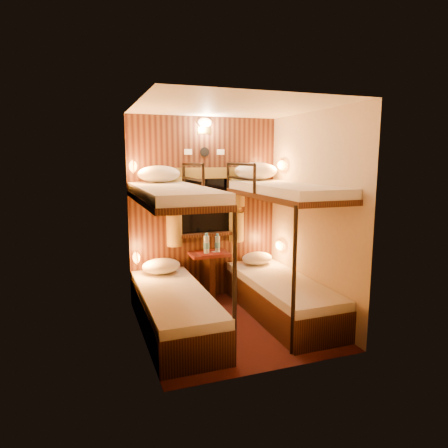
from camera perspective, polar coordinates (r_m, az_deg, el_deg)
name	(u,v)px	position (r m, az deg, el deg)	size (l,w,h in m)	color
floor	(232,325)	(4.68, 1.18, -14.17)	(2.10, 2.10, 0.00)	#3D1510
ceiling	(233,107)	(4.32, 1.30, 16.40)	(2.10, 2.10, 0.00)	silver
wall_back	(204,209)	(5.33, -2.84, 2.14)	(2.40, 2.40, 0.00)	#C6B293
wall_front	(277,239)	(3.40, 7.63, -2.12)	(2.40, 2.40, 0.00)	#C6B293
wall_left	(140,226)	(4.10, -11.93, -0.27)	(2.40, 2.40, 0.00)	#C6B293
wall_right	(312,216)	(4.79, 12.47, 1.11)	(2.40, 2.40, 0.00)	#C6B293
back_panel	(205,209)	(5.31, -2.79, 2.12)	(2.00, 0.03, 2.40)	black
bunk_left	(174,282)	(4.37, -7.15, -8.17)	(0.72, 1.90, 1.82)	black
bunk_right	(281,270)	(4.81, 8.18, -6.56)	(0.72, 1.90, 1.82)	black
window	(205,211)	(5.29, -2.69, 1.88)	(1.00, 0.12, 0.79)	black
curtains	(206,205)	(5.24, -2.59, 2.73)	(1.10, 0.22, 1.00)	olive
back_fixtures	(205,128)	(5.25, -2.77, 13.48)	(0.54, 0.09, 0.48)	black
reading_lamps	(212,209)	(4.99, -1.66, 2.12)	(2.00, 0.20, 1.25)	orange
table	(209,270)	(5.30, -2.13, -6.57)	(0.50, 0.34, 0.66)	#541413
bottle_left	(206,245)	(5.17, -2.53, -2.96)	(0.08, 0.08, 0.27)	#99BFE5
bottle_right	(217,244)	(5.25, -0.95, -2.88)	(0.07, 0.07, 0.25)	#99BFE5
sachet_a	(217,252)	(5.25, -1.06, -4.02)	(0.08, 0.06, 0.01)	silver
sachet_b	(215,252)	(5.27, -1.30, -3.98)	(0.08, 0.06, 0.01)	silver
pillow_lower_left	(161,266)	(5.03, -8.95, -5.95)	(0.48, 0.34, 0.19)	silver
pillow_lower_right	(257,258)	(5.42, 4.74, -4.89)	(0.42, 0.30, 0.17)	silver
pillow_upper_left	(159,174)	(4.84, -9.27, 7.08)	(0.51, 0.36, 0.20)	silver
pillow_upper_right	(256,171)	(5.31, 4.59, 7.55)	(0.58, 0.42, 0.23)	silver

